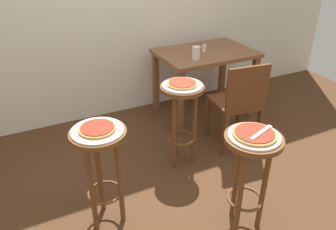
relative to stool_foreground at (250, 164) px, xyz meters
The scene contains 15 objects.
ground_plane 0.73m from the stool_foreground, 118.65° to the left, with size 6.00×6.00×0.00m, color #4C2D19.
stool_foreground is the anchor object (origin of this frame).
serving_plate_foreground 0.21m from the stool_foreground, ahead, with size 0.32×0.32×0.01m, color white.
pizza_foreground 0.23m from the stool_foreground, 63.43° to the right, with size 0.27×0.27×0.02m.
stool_middle 0.96m from the stool_foreground, 150.14° to the left, with size 0.36×0.36×0.74m.
serving_plate_middle 0.98m from the stool_foreground, 150.14° to the left, with size 0.33×0.33×0.01m, color white.
pizza_middle 0.99m from the stool_foreground, 150.14° to the left, with size 0.23×0.23×0.02m.
stool_leftside 0.86m from the stool_foreground, 92.04° to the left, with size 0.36×0.36×0.74m.
serving_plate_leftside 0.89m from the stool_foreground, 92.04° to the left, with size 0.33×0.33×0.01m, color silver.
pizza_leftside 0.89m from the stool_foreground, 92.04° to the left, with size 0.25×0.25×0.02m.
dining_table 1.70m from the stool_foreground, 68.11° to the left, with size 1.00×0.69×0.73m.
cup_near_edge 1.48m from the stool_foreground, 73.60° to the left, with size 0.08×0.08×0.13m, color silver.
condiment_shaker 1.70m from the stool_foreground, 68.72° to the left, with size 0.04×0.04×0.07m, color white.
wooden_chair 1.03m from the stool_foreground, 56.77° to the left, with size 0.44×0.44×0.85m.
pizza_server_knife 0.24m from the stool_foreground, 33.69° to the right, with size 0.22×0.02×0.01m, color silver.
Camera 1 is at (-0.97, -1.71, 1.83)m, focal length 35.43 mm.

